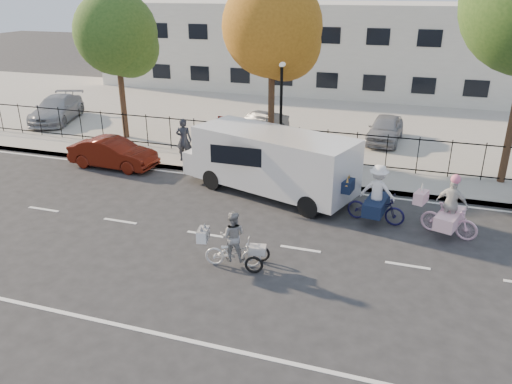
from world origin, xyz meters
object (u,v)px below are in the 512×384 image
at_px(white_van, 270,160).
at_px(red_sedan, 113,153).
at_px(pedestrian, 184,140).
at_px(lot_car_c, 260,126).
at_px(lamppost, 281,93).
at_px(lot_car_d, 385,129).
at_px(zebra_trike, 233,245).
at_px(unicorn_bike, 449,213).
at_px(lot_car_a, 57,109).
at_px(bull_bike, 376,199).

bearing_deg(white_van, red_sedan, -167.54).
relative_size(pedestrian, lot_car_c, 0.51).
relative_size(lamppost, lot_car_d, 1.19).
distance_m(red_sedan, pedestrian, 2.99).
bearing_deg(lot_car_d, zebra_trike, -99.38).
height_order(zebra_trike, unicorn_bike, unicorn_bike).
bearing_deg(lot_car_c, lot_car_d, 28.86).
xyz_separation_m(zebra_trike, lot_car_d, (2.97, 12.81, 0.15)).
bearing_deg(red_sedan, lot_car_d, -54.62).
height_order(pedestrian, lot_car_a, pedestrian).
bearing_deg(lot_car_c, unicorn_bike, -26.15).
bearing_deg(lot_car_a, white_van, -40.38).
height_order(bull_bike, lot_car_c, bull_bike).
bearing_deg(red_sedan, lot_car_c, -37.50).
bearing_deg(pedestrian, red_sedan, 18.44).
bearing_deg(lot_car_c, zebra_trike, -59.24).
distance_m(zebra_trike, white_van, 5.33).
height_order(unicorn_bike, white_van, white_van).
bearing_deg(lamppost, white_van, -81.38).
xyz_separation_m(lamppost, red_sedan, (-6.59, -2.30, -2.50)).
relative_size(zebra_trike, lot_car_a, 0.41).
xyz_separation_m(lamppost, lot_car_d, (3.94, 4.55, -2.34)).
height_order(unicorn_bike, lot_car_a, unicorn_bike).
bearing_deg(lot_car_d, unicorn_bike, -70.42).
bearing_deg(bull_bike, white_van, 80.05).
bearing_deg(bull_bike, lot_car_c, 47.88).
distance_m(unicorn_bike, lot_car_c, 11.55).
relative_size(red_sedan, lot_car_a, 0.81).
relative_size(unicorn_bike, lot_car_d, 0.55).
xyz_separation_m(lamppost, pedestrian, (-3.95, -0.98, -2.05)).
height_order(unicorn_bike, lot_car_c, unicorn_bike).
relative_size(lamppost, pedestrian, 2.36).
bearing_deg(lamppost, zebra_trike, -83.32).
bearing_deg(lamppost, pedestrian, -166.02).
distance_m(unicorn_bike, white_van, 6.30).
height_order(lamppost, lot_car_c, lamppost).
bearing_deg(bull_bike, red_sedan, 87.87).
height_order(white_van, pedestrian, white_van).
xyz_separation_m(lamppost, lot_car_a, (-13.57, 3.02, -2.29)).
xyz_separation_m(white_van, pedestrian, (-4.41, 2.02, -0.20)).
relative_size(lamppost, red_sedan, 1.16).
distance_m(white_van, lot_car_a, 15.27).
bearing_deg(lot_car_d, lot_car_c, -164.07).
height_order(bull_bike, red_sedan, bull_bike).
relative_size(lot_car_c, lot_car_d, 0.99).
bearing_deg(white_van, zebra_trike, -66.31).
bearing_deg(bull_bike, lamppost, 53.56).
height_order(unicorn_bike, bull_bike, unicorn_bike).
height_order(red_sedan, lot_car_a, lot_car_a).
bearing_deg(zebra_trike, lot_car_d, -23.47).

